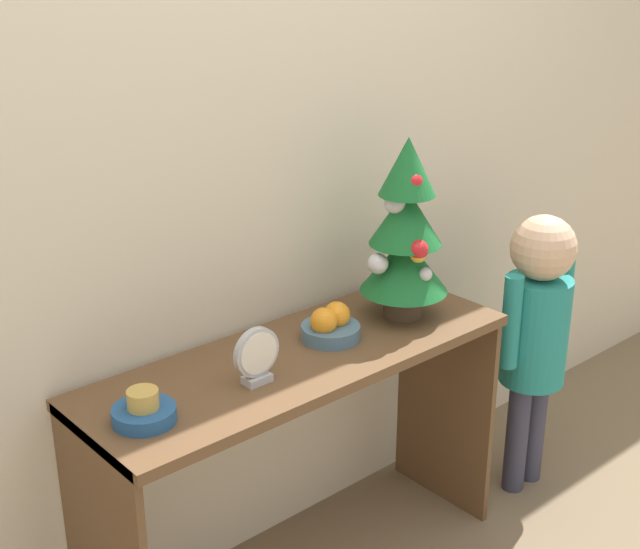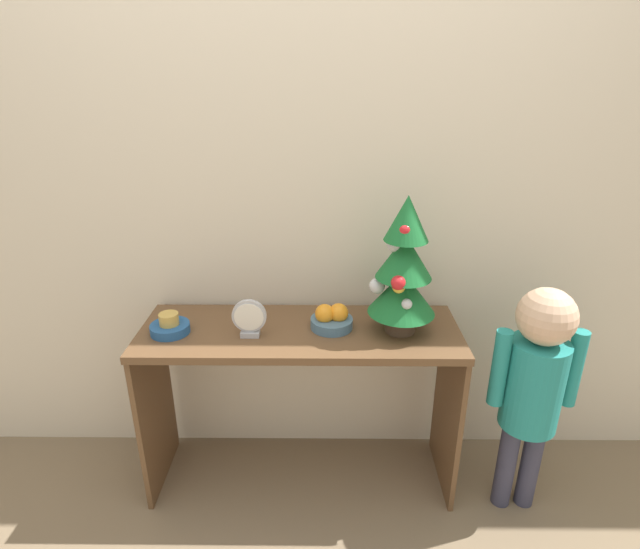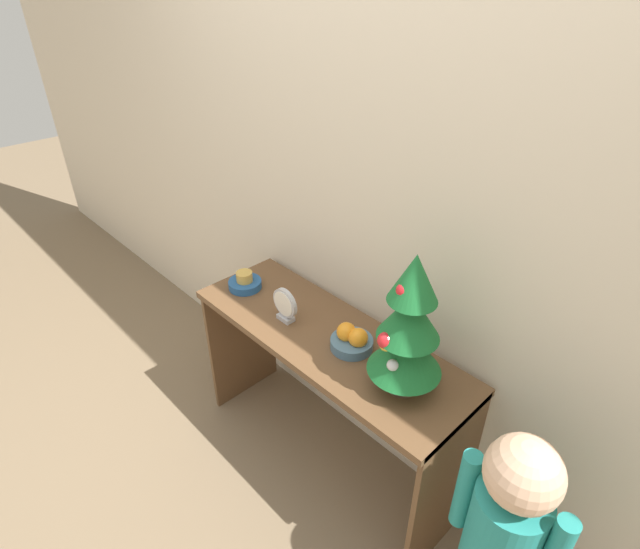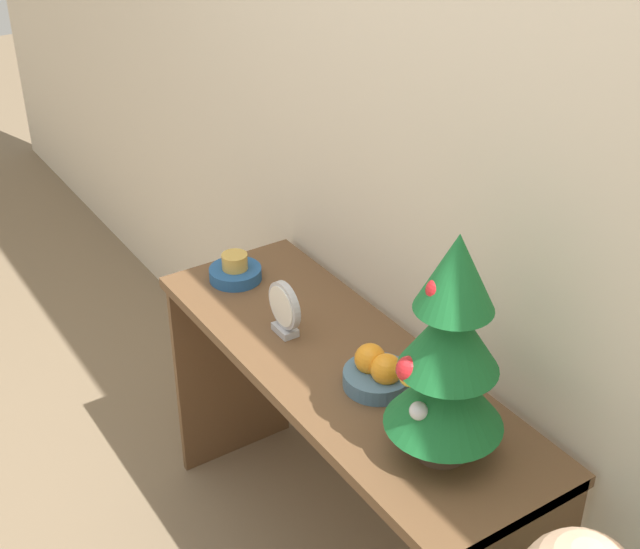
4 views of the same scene
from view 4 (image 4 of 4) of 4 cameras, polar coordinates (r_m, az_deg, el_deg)
name	(u,v)px [view 4 (image 4 of 4)]	position (r m, az deg, el deg)	size (l,w,h in m)	color
back_wall	(439,136)	(2.06, 7.60, 8.79)	(7.00, 0.05, 2.50)	beige
console_table	(342,413)	(2.28, 1.43, -8.82)	(1.22, 0.42, 0.72)	brown
mini_tree	(448,354)	(1.78, 8.22, -5.05)	(0.25, 0.25, 0.52)	#4C3828
fruit_bowl	(378,372)	(2.08, 3.71, -6.26)	(0.16, 0.16, 0.10)	#476B84
singing_bowl	(235,271)	(2.50, -5.45, 0.24)	(0.15, 0.15, 0.08)	#235189
desk_clock	(284,309)	(2.24, -2.31, -2.23)	(0.13, 0.04, 0.15)	#B2B2B7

